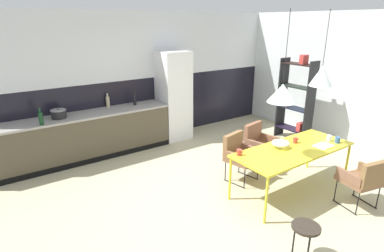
# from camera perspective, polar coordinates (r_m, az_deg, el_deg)

# --- Properties ---
(ground_plane) EXTENTS (8.95, 8.95, 0.00)m
(ground_plane) POSITION_cam_1_polar(r_m,az_deg,el_deg) (4.92, 8.57, -12.65)
(ground_plane) COLOR tan
(back_wall_splashback_dark) EXTENTS (6.89, 0.12, 1.38)m
(back_wall_splashback_dark) POSITION_cam_1_polar(r_m,az_deg,el_deg) (7.02, -8.55, 3.25)
(back_wall_splashback_dark) COLOR black
(back_wall_splashback_dark) RESTS_ON ground
(back_wall_panel_upper) EXTENTS (6.89, 0.12, 1.38)m
(back_wall_panel_upper) POSITION_cam_1_polar(r_m,az_deg,el_deg) (6.78, -9.13, 14.52)
(back_wall_panel_upper) COLOR silver
(back_wall_panel_upper) RESTS_ON back_wall_splashback_dark
(side_wall_right) EXTENTS (0.12, 6.30, 2.75)m
(side_wall_right) POSITION_cam_1_polar(r_m,az_deg,el_deg) (7.10, 29.77, 6.86)
(side_wall_right) COLOR silver
(side_wall_right) RESTS_ON ground
(kitchen_counter) EXTENTS (3.51, 0.63, 0.89)m
(kitchen_counter) POSITION_cam_1_polar(r_m,az_deg,el_deg) (6.26, -19.75, -1.97)
(kitchen_counter) COLOR #4B4331
(kitchen_counter) RESTS_ON ground
(refrigerator_column) EXTENTS (0.63, 0.60, 1.95)m
(refrigerator_column) POSITION_cam_1_polar(r_m,az_deg,el_deg) (6.88, -3.40, 5.57)
(refrigerator_column) COLOR silver
(refrigerator_column) RESTS_ON ground
(dining_table) EXTENTS (1.97, 0.79, 0.72)m
(dining_table) POSITION_cam_1_polar(r_m,az_deg,el_deg) (4.94, 18.25, -4.42)
(dining_table) COLOR yellow
(dining_table) RESTS_ON ground
(armchair_head_of_table) EXTENTS (0.57, 0.56, 0.79)m
(armchair_head_of_table) POSITION_cam_1_polar(r_m,az_deg,el_deg) (5.19, 8.60, -4.76)
(armchair_head_of_table) COLOR brown
(armchair_head_of_table) RESTS_ON ground
(armchair_facing_counter) EXTENTS (0.56, 0.56, 0.76)m
(armchair_facing_counter) POSITION_cam_1_polar(r_m,az_deg,el_deg) (4.98, 29.30, -8.27)
(armchair_facing_counter) COLOR brown
(armchair_facing_counter) RESTS_ON ground
(armchair_near_window) EXTENTS (0.56, 0.55, 0.81)m
(armchair_near_window) POSITION_cam_1_polar(r_m,az_deg,el_deg) (5.68, 12.10, -2.64)
(armchair_near_window) COLOR brown
(armchair_near_window) RESTS_ON ground
(fruit_bowl) EXTENTS (0.27, 0.27, 0.10)m
(fruit_bowl) POSITION_cam_1_polar(r_m,az_deg,el_deg) (4.88, 16.02, -3.15)
(fruit_bowl) COLOR silver
(fruit_bowl) RESTS_ON dining_table
(open_book) EXTENTS (0.29, 0.21, 0.02)m
(open_book) POSITION_cam_1_polar(r_m,az_deg,el_deg) (5.18, 23.13, -3.36)
(open_book) COLOR white
(open_book) RESTS_ON dining_table
(mug_glass_clear) EXTENTS (0.12, 0.08, 0.09)m
(mug_glass_clear) POSITION_cam_1_polar(r_m,az_deg,el_deg) (4.48, 8.74, -4.83)
(mug_glass_clear) COLOR #B23D33
(mug_glass_clear) RESTS_ON dining_table
(mug_wide_latte) EXTENTS (0.11, 0.07, 0.09)m
(mug_wide_latte) POSITION_cam_1_polar(r_m,az_deg,el_deg) (5.14, 18.56, -2.51)
(mug_wide_latte) COLOR #B23D33
(mug_wide_latte) RESTS_ON dining_table
(mug_dark_espresso) EXTENTS (0.12, 0.08, 0.10)m
(mug_dark_espresso) POSITION_cam_1_polar(r_m,az_deg,el_deg) (5.39, 25.31, -2.34)
(mug_dark_espresso) COLOR #335B93
(mug_dark_espresso) RESTS_ON dining_table
(mug_tall_blue) EXTENTS (0.12, 0.08, 0.10)m
(mug_tall_blue) POSITION_cam_1_polar(r_m,az_deg,el_deg) (5.42, 24.02, -2.05)
(mug_tall_blue) COLOR white
(mug_tall_blue) RESTS_ON dining_table
(cooking_pot) EXTENTS (0.27, 0.27, 0.18)m
(cooking_pot) POSITION_cam_1_polar(r_m,az_deg,el_deg) (6.04, -23.42, 2.06)
(cooking_pot) COLOR black
(cooking_pot) RESTS_ON kitchen_counter
(bottle_oil_tall) EXTENTS (0.08, 0.08, 0.28)m
(bottle_oil_tall) POSITION_cam_1_polar(r_m,az_deg,el_deg) (6.49, -15.29, 4.39)
(bottle_oil_tall) COLOR tan
(bottle_oil_tall) RESTS_ON kitchen_counter
(bottle_wine_green) EXTENTS (0.07, 0.07, 0.30)m
(bottle_wine_green) POSITION_cam_1_polar(r_m,az_deg,el_deg) (5.77, -26.14, 1.31)
(bottle_wine_green) COLOR #0F3319
(bottle_wine_green) RESTS_ON kitchen_counter
(bottle_spice_small) EXTENTS (0.06, 0.06, 0.33)m
(bottle_spice_small) POSITION_cam_1_polar(r_m,az_deg,el_deg) (6.53, -10.54, 5.00)
(bottle_spice_small) COLOR black
(bottle_spice_small) RESTS_ON kitchen_counter
(side_stool) EXTENTS (0.31, 0.31, 0.42)m
(side_stool) POSITION_cam_1_polar(r_m,az_deg,el_deg) (3.79, 20.28, -17.49)
(side_stool) COLOR #2D261E
(side_stool) RESTS_ON ground
(open_shelf_unit) EXTENTS (0.30, 0.77, 1.89)m
(open_shelf_unit) POSITION_cam_1_polar(r_m,az_deg,el_deg) (7.11, 18.62, 4.73)
(open_shelf_unit) COLOR black
(open_shelf_unit) RESTS_ON ground
(pendant_lamp_over_table_near) EXTENTS (0.40, 0.40, 1.20)m
(pendant_lamp_over_table_near) POSITION_cam_1_polar(r_m,az_deg,el_deg) (4.35, 16.35, 5.86)
(pendant_lamp_over_table_near) COLOR black
(pendant_lamp_over_table_far) EXTENTS (0.33, 0.33, 1.06)m
(pendant_lamp_over_table_far) POSITION_cam_1_polar(r_m,az_deg,el_deg) (4.93, 22.79, 8.51)
(pendant_lamp_over_table_far) COLOR black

